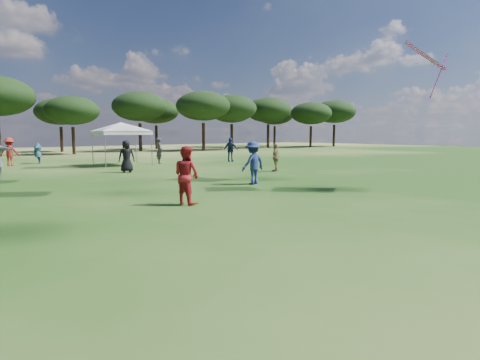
% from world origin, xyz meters
% --- Properties ---
extents(tent_right, '(6.70, 6.70, 3.27)m').
position_xyz_m(tent_right, '(8.21, 26.93, 2.85)').
color(tent_right, gray).
rests_on(tent_right, ground).
extents(festival_crowd, '(29.25, 22.81, 1.92)m').
position_xyz_m(festival_crowd, '(0.99, 22.36, 0.91)').
color(festival_crowd, '#2C2C31').
rests_on(festival_crowd, ground).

